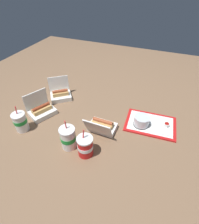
{
  "coord_description": "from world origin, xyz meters",
  "views": [
    {
      "loc": [
        -0.35,
        1.0,
        0.93
      ],
      "look_at": [
        0.04,
        0.03,
        0.05
      ],
      "focal_mm": 28.0,
      "sensor_mm": 36.0,
      "label": 1
    }
  ],
  "objects_px": {
    "clamshell_hotdog_left": "(61,94)",
    "food_tray": "(150,124)",
    "soda_cup_right": "(20,122)",
    "soda_cup_back": "(68,138)",
    "cake_container": "(142,121)",
    "soda_cup_front": "(85,146)",
    "plastic_fork": "(162,134)",
    "ketchup_cup": "(167,125)",
    "clamshell_hotdog_front": "(102,126)",
    "clamshell_hotdog_back": "(42,110)"
  },
  "relations": [
    {
      "from": "plastic_fork",
      "to": "clamshell_hotdog_front",
      "type": "height_order",
      "value": "clamshell_hotdog_front"
    },
    {
      "from": "soda_cup_back",
      "to": "plastic_fork",
      "type": "bearing_deg",
      "value": -149.69
    },
    {
      "from": "clamshell_hotdog_left",
      "to": "soda_cup_right",
      "type": "relative_size",
      "value": 1.15
    },
    {
      "from": "soda_cup_right",
      "to": "soda_cup_back",
      "type": "relative_size",
      "value": 0.93
    },
    {
      "from": "food_tray",
      "to": "soda_cup_back",
      "type": "bearing_deg",
      "value": 41.22
    },
    {
      "from": "clamshell_hotdog_left",
      "to": "clamshell_hotdog_back",
      "type": "xyz_separation_m",
      "value": [
        0.02,
        0.25,
        0.0
      ]
    },
    {
      "from": "clamshell_hotdog_left",
      "to": "soda_cup_back",
      "type": "xyz_separation_m",
      "value": [
        -0.35,
        0.46,
        0.04
      ]
    },
    {
      "from": "plastic_fork",
      "to": "soda_cup_right",
      "type": "bearing_deg",
      "value": 16.55
    },
    {
      "from": "plastic_fork",
      "to": "soda_cup_front",
      "type": "xyz_separation_m",
      "value": [
        0.44,
        0.34,
        0.06
      ]
    },
    {
      "from": "ketchup_cup",
      "to": "soda_cup_front",
      "type": "xyz_separation_m",
      "value": [
        0.45,
        0.44,
        0.05
      ]
    },
    {
      "from": "ketchup_cup",
      "to": "soda_cup_right",
      "type": "relative_size",
      "value": 0.19
    },
    {
      "from": "soda_cup_front",
      "to": "soda_cup_back",
      "type": "relative_size",
      "value": 0.92
    },
    {
      "from": "food_tray",
      "to": "plastic_fork",
      "type": "bearing_deg",
      "value": 139.57
    },
    {
      "from": "cake_container",
      "to": "clamshell_hotdog_front",
      "type": "relative_size",
      "value": 0.57
    },
    {
      "from": "ketchup_cup",
      "to": "food_tray",
      "type": "bearing_deg",
      "value": 6.89
    },
    {
      "from": "soda_cup_back",
      "to": "cake_container",
      "type": "bearing_deg",
      "value": -137.6
    },
    {
      "from": "ketchup_cup",
      "to": "clamshell_hotdog_front",
      "type": "bearing_deg",
      "value": 25.24
    },
    {
      "from": "soda_cup_right",
      "to": "soda_cup_front",
      "type": "relative_size",
      "value": 1.02
    },
    {
      "from": "ketchup_cup",
      "to": "plastic_fork",
      "type": "relative_size",
      "value": 0.36
    },
    {
      "from": "cake_container",
      "to": "clamshell_hotdog_front",
      "type": "height_order",
      "value": "clamshell_hotdog_front"
    },
    {
      "from": "food_tray",
      "to": "soda_cup_back",
      "type": "distance_m",
      "value": 0.63
    },
    {
      "from": "food_tray",
      "to": "cake_container",
      "type": "bearing_deg",
      "value": 32.85
    },
    {
      "from": "soda_cup_right",
      "to": "soda_cup_back",
      "type": "height_order",
      "value": "soda_cup_back"
    },
    {
      "from": "clamshell_hotdog_front",
      "to": "soda_cup_right",
      "type": "distance_m",
      "value": 0.58
    },
    {
      "from": "soda_cup_right",
      "to": "clamshell_hotdog_back",
      "type": "bearing_deg",
      "value": -97.72
    },
    {
      "from": "soda_cup_right",
      "to": "soda_cup_back",
      "type": "distance_m",
      "value": 0.39
    },
    {
      "from": "cake_container",
      "to": "soda_cup_back",
      "type": "relative_size",
      "value": 0.52
    },
    {
      "from": "cake_container",
      "to": "soda_cup_front",
      "type": "bearing_deg",
      "value": 54.1
    },
    {
      "from": "clamshell_hotdog_front",
      "to": "soda_cup_front",
      "type": "height_order",
      "value": "soda_cup_front"
    },
    {
      "from": "soda_cup_front",
      "to": "soda_cup_right",
      "type": "bearing_deg",
      "value": -2.66
    },
    {
      "from": "food_tray",
      "to": "soda_cup_back",
      "type": "relative_size",
      "value": 1.75
    },
    {
      "from": "clamshell_hotdog_front",
      "to": "soda_cup_back",
      "type": "bearing_deg",
      "value": 56.09
    },
    {
      "from": "plastic_fork",
      "to": "clamshell_hotdog_back",
      "type": "distance_m",
      "value": 0.94
    },
    {
      "from": "clamshell_hotdog_left",
      "to": "plastic_fork",
      "type": "bearing_deg",
      "value": 171.78
    },
    {
      "from": "food_tray",
      "to": "cake_container",
      "type": "relative_size",
      "value": 3.39
    },
    {
      "from": "soda_cup_back",
      "to": "clamshell_hotdog_left",
      "type": "bearing_deg",
      "value": -53.15
    },
    {
      "from": "plastic_fork",
      "to": "clamshell_hotdog_back",
      "type": "height_order",
      "value": "clamshell_hotdog_back"
    },
    {
      "from": "plastic_fork",
      "to": "soda_cup_back",
      "type": "relative_size",
      "value": 0.5
    },
    {
      "from": "clamshell_hotdog_left",
      "to": "food_tray",
      "type": "bearing_deg",
      "value": 176.47
    },
    {
      "from": "cake_container",
      "to": "soda_cup_front",
      "type": "xyz_separation_m",
      "value": [
        0.28,
        0.38,
        0.02
      ]
    },
    {
      "from": "food_tray",
      "to": "soda_cup_right",
      "type": "relative_size",
      "value": 1.87
    },
    {
      "from": "food_tray",
      "to": "soda_cup_right",
      "type": "bearing_deg",
      "value": 24.85
    },
    {
      "from": "plastic_fork",
      "to": "clamshell_hotdog_left",
      "type": "bearing_deg",
      "value": -10.06
    },
    {
      "from": "cake_container",
      "to": "soda_cup_back",
      "type": "xyz_separation_m",
      "value": [
        0.4,
        0.37,
        0.03
      ]
    },
    {
      "from": "clamshell_hotdog_back",
      "to": "soda_cup_front",
      "type": "height_order",
      "value": "soda_cup_front"
    },
    {
      "from": "food_tray",
      "to": "soda_cup_right",
      "type": "height_order",
      "value": "soda_cup_right"
    },
    {
      "from": "clamshell_hotdog_front",
      "to": "soda_cup_front",
      "type": "bearing_deg",
      "value": 84.95
    },
    {
      "from": "plastic_fork",
      "to": "clamshell_hotdog_back",
      "type": "relative_size",
      "value": 0.46
    },
    {
      "from": "clamshell_hotdog_front",
      "to": "soda_cup_back",
      "type": "xyz_separation_m",
      "value": [
        0.15,
        0.22,
        0.04
      ]
    },
    {
      "from": "food_tray",
      "to": "plastic_fork",
      "type": "xyz_separation_m",
      "value": [
        -0.1,
        0.08,
        0.01
      ]
    }
  ]
}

